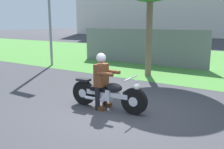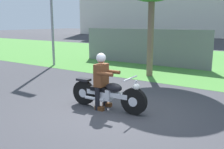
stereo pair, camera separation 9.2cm
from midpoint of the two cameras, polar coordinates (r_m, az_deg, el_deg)
The scene contains 5 objects.
ground at distance 6.19m, azimuth 2.79°, elevation -8.55°, with size 120.00×120.00×0.00m, color #38383D.
grass_verge at distance 14.74m, azimuth 22.17°, elevation 2.48°, with size 60.00×12.00×0.01m, color #478438.
motorcycle_lead at distance 6.31m, azimuth -0.57°, elevation -4.39°, with size 2.10×0.66×0.88m.
rider_lead at distance 6.30m, azimuth -1.87°, elevation -0.44°, with size 0.56×0.48×1.40m.
fence_segment at distance 13.24m, azimuth 6.94°, elevation 6.22°, with size 7.00×0.06×1.80m, color slate.
Camera 2 is at (3.07, -4.93, 2.14)m, focal length 40.82 mm.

